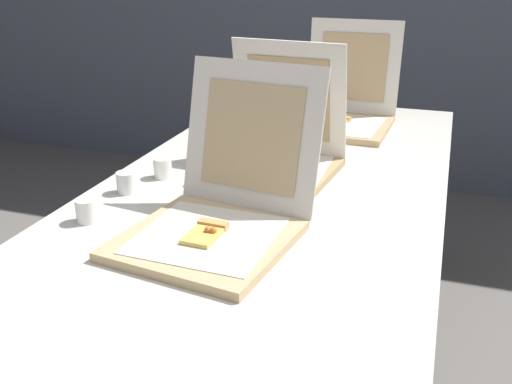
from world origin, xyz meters
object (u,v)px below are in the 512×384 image
pizza_box_middle (274,154)px  cup_white_near_left (87,211)px  pizza_box_back (343,112)px  cup_white_mid (163,168)px  pizza_box_front (217,215)px  cup_white_near_center (126,182)px  table (267,207)px

pizza_box_middle → cup_white_near_left: 0.58m
pizza_box_back → cup_white_mid: (-0.39, -0.70, -0.02)m
pizza_box_front → cup_white_near_center: size_ratio=8.36×
table → pizza_box_front: size_ratio=4.37×
pizza_box_middle → cup_white_near_center: bearing=-133.5°
table → pizza_box_middle: size_ratio=5.43×
pizza_box_front → pizza_box_back: bearing=92.2°
table → cup_white_near_left: cup_white_near_left is taller
pizza_box_middle → cup_white_mid: pizza_box_middle is taller
pizza_box_middle → cup_white_mid: bearing=-146.9°
pizza_box_front → cup_white_near_center: 0.37m
pizza_box_back → cup_white_near_left: (-0.42, -1.03, -0.02)m
cup_white_near_left → cup_white_mid: size_ratio=1.00×
pizza_box_back → cup_white_near_center: size_ratio=6.87×
cup_white_near_left → cup_white_mid: 0.33m
pizza_box_back → cup_white_mid: bearing=-116.5°
cup_white_mid → cup_white_near_center: same height
table → cup_white_near_left: size_ratio=36.59×
pizza_box_back → cup_white_mid: size_ratio=6.87×
cup_white_near_left → table: bearing=43.0°
pizza_box_front → cup_white_near_left: bearing=-167.2°
table → cup_white_near_center: 0.39m
cup_white_near_left → pizza_box_middle: bearing=55.8°
pizza_box_back → cup_white_near_center: pizza_box_back is taller
pizza_box_front → pizza_box_back: (0.10, 1.00, 0.00)m
pizza_box_front → cup_white_near_left: pizza_box_front is taller
table → pizza_box_front: pizza_box_front is taller
cup_white_near_left → cup_white_near_center: size_ratio=1.00×
pizza_box_middle → pizza_box_back: size_ratio=0.98×
table → cup_white_mid: 0.33m
pizza_box_middle → cup_white_near_center: (-0.33, -0.28, -0.02)m
pizza_box_middle → cup_white_mid: size_ratio=6.74×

